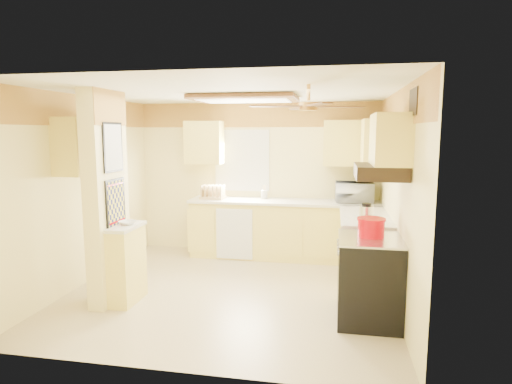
% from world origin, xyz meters
% --- Properties ---
extents(floor, '(4.00, 4.00, 0.00)m').
position_xyz_m(floor, '(0.00, 0.00, 0.00)').
color(floor, '#CFBA8F').
rests_on(floor, ground).
extents(ceiling, '(4.00, 4.00, 0.00)m').
position_xyz_m(ceiling, '(0.00, 0.00, 2.50)').
color(ceiling, white).
rests_on(ceiling, wall_back).
extents(wall_back, '(4.00, 0.00, 4.00)m').
position_xyz_m(wall_back, '(0.00, 1.90, 1.25)').
color(wall_back, '#FDEC9A').
rests_on(wall_back, floor).
extents(wall_front, '(4.00, 0.00, 4.00)m').
position_xyz_m(wall_front, '(0.00, -1.90, 1.25)').
color(wall_front, '#FDEC9A').
rests_on(wall_front, floor).
extents(wall_left, '(0.00, 3.80, 3.80)m').
position_xyz_m(wall_left, '(-2.00, 0.00, 1.25)').
color(wall_left, '#FDEC9A').
rests_on(wall_left, floor).
extents(wall_right, '(0.00, 3.80, 3.80)m').
position_xyz_m(wall_right, '(2.00, 0.00, 1.25)').
color(wall_right, '#FDEC9A').
rests_on(wall_right, floor).
extents(wallpaper_border, '(4.00, 0.02, 0.40)m').
position_xyz_m(wallpaper_border, '(0.00, 1.88, 2.30)').
color(wallpaper_border, '#EFB646').
rests_on(wallpaper_border, wall_back).
extents(partition_column, '(0.20, 0.70, 2.50)m').
position_xyz_m(partition_column, '(-1.35, -0.55, 1.25)').
color(partition_column, '#FDEC9A').
rests_on(partition_column, floor).
extents(partition_ledge, '(0.25, 0.55, 0.90)m').
position_xyz_m(partition_ledge, '(-1.13, -0.55, 0.45)').
color(partition_ledge, '#FFEE78').
rests_on(partition_ledge, floor).
extents(ledge_top, '(0.28, 0.58, 0.04)m').
position_xyz_m(ledge_top, '(-1.13, -0.55, 0.92)').
color(ledge_top, white).
rests_on(ledge_top, partition_ledge).
extents(lower_cabinets_back, '(3.00, 0.60, 0.90)m').
position_xyz_m(lower_cabinets_back, '(0.50, 1.60, 0.45)').
color(lower_cabinets_back, '#FFEE78').
rests_on(lower_cabinets_back, floor).
extents(lower_cabinets_right, '(0.60, 1.40, 0.90)m').
position_xyz_m(lower_cabinets_right, '(1.70, 0.60, 0.45)').
color(lower_cabinets_right, '#FFEE78').
rests_on(lower_cabinets_right, floor).
extents(countertop_back, '(3.04, 0.64, 0.04)m').
position_xyz_m(countertop_back, '(0.50, 1.59, 0.92)').
color(countertop_back, white).
rests_on(countertop_back, lower_cabinets_back).
extents(countertop_right, '(0.64, 1.44, 0.04)m').
position_xyz_m(countertop_right, '(1.69, 0.60, 0.92)').
color(countertop_right, white).
rests_on(countertop_right, lower_cabinets_right).
extents(dishwasher_panel, '(0.58, 0.02, 0.80)m').
position_xyz_m(dishwasher_panel, '(-0.25, 1.29, 0.43)').
color(dishwasher_panel, white).
rests_on(dishwasher_panel, lower_cabinets_back).
extents(window, '(0.92, 0.02, 1.02)m').
position_xyz_m(window, '(-0.25, 1.89, 1.55)').
color(window, white).
rests_on(window, wall_back).
extents(upper_cab_back_left, '(0.60, 0.35, 0.70)m').
position_xyz_m(upper_cab_back_left, '(-0.85, 1.72, 1.85)').
color(upper_cab_back_left, '#FFEE78').
rests_on(upper_cab_back_left, wall_back).
extents(upper_cab_back_right, '(0.90, 0.35, 0.70)m').
position_xyz_m(upper_cab_back_right, '(1.55, 1.72, 1.85)').
color(upper_cab_back_right, '#FFEE78').
rests_on(upper_cab_back_right, wall_back).
extents(upper_cab_right, '(0.35, 1.00, 0.70)m').
position_xyz_m(upper_cab_right, '(1.82, 1.25, 1.85)').
color(upper_cab_right, '#FFEE78').
rests_on(upper_cab_right, wall_right).
extents(upper_cab_left_wall, '(0.35, 0.75, 0.70)m').
position_xyz_m(upper_cab_left_wall, '(-1.82, -0.25, 1.85)').
color(upper_cab_left_wall, '#FFEE78').
rests_on(upper_cab_left_wall, wall_left).
extents(upper_cab_over_stove, '(0.35, 0.76, 0.52)m').
position_xyz_m(upper_cab_over_stove, '(1.82, -0.55, 1.95)').
color(upper_cab_over_stove, '#FFEE78').
rests_on(upper_cab_over_stove, wall_right).
extents(stove, '(0.68, 0.77, 0.92)m').
position_xyz_m(stove, '(1.67, -0.55, 0.46)').
color(stove, black).
rests_on(stove, floor).
extents(range_hood, '(0.50, 0.76, 0.14)m').
position_xyz_m(range_hood, '(1.74, -0.55, 1.62)').
color(range_hood, black).
rests_on(range_hood, upper_cab_over_stove).
extents(poster_menu, '(0.02, 0.42, 0.57)m').
position_xyz_m(poster_menu, '(-1.24, -0.55, 1.85)').
color(poster_menu, black).
rests_on(poster_menu, partition_column).
extents(poster_nashville, '(0.02, 0.42, 0.57)m').
position_xyz_m(poster_nashville, '(-1.24, -0.55, 1.20)').
color(poster_nashville, black).
rests_on(poster_nashville, partition_column).
extents(ceiling_light_panel, '(1.35, 0.95, 0.06)m').
position_xyz_m(ceiling_light_panel, '(0.10, 0.50, 2.46)').
color(ceiling_light_panel, brown).
rests_on(ceiling_light_panel, ceiling).
extents(ceiling_fan, '(1.15, 1.15, 0.26)m').
position_xyz_m(ceiling_fan, '(1.00, -0.70, 2.29)').
color(ceiling_fan, gold).
rests_on(ceiling_fan, ceiling).
extents(vent_grate, '(0.02, 0.40, 0.25)m').
position_xyz_m(vent_grate, '(1.98, -0.90, 2.30)').
color(vent_grate, black).
rests_on(vent_grate, wall_right).
extents(microwave, '(0.59, 0.41, 0.31)m').
position_xyz_m(microwave, '(1.59, 1.63, 1.10)').
color(microwave, white).
rests_on(microwave, countertop_back).
extents(bowl, '(0.23, 0.23, 0.05)m').
position_xyz_m(bowl, '(-1.11, -0.52, 0.96)').
color(bowl, white).
rests_on(bowl, ledge_top).
extents(dutch_oven, '(0.30, 0.30, 0.20)m').
position_xyz_m(dutch_oven, '(1.68, -0.49, 1.02)').
color(dutch_oven, '#C6030E').
rests_on(dutch_oven, stove).
extents(kettle, '(0.16, 0.16, 0.25)m').
position_xyz_m(kettle, '(1.66, 0.01, 1.06)').
color(kettle, silver).
rests_on(kettle, countertop_right).
extents(dish_rack, '(0.40, 0.31, 0.22)m').
position_xyz_m(dish_rack, '(-0.67, 1.57, 1.02)').
color(dish_rack, '#DABA7E').
rests_on(dish_rack, countertop_back).
extents(utensil_crock, '(0.11, 0.11, 0.21)m').
position_xyz_m(utensil_crock, '(0.15, 1.74, 1.01)').
color(utensil_crock, white).
rests_on(utensil_crock, countertop_back).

